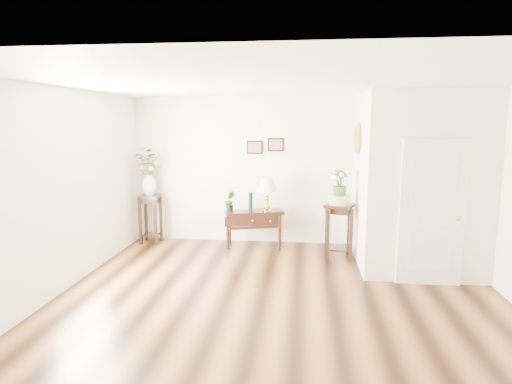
# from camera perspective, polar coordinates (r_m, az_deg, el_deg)

# --- Properties ---
(floor) EXTENTS (6.00, 5.50, 0.02)m
(floor) POSITION_cam_1_polar(r_m,az_deg,el_deg) (5.87, 3.19, -14.05)
(floor) COLOR brown
(floor) RESTS_ON ground
(ceiling) EXTENTS (6.00, 5.50, 0.02)m
(ceiling) POSITION_cam_1_polar(r_m,az_deg,el_deg) (5.41, 3.46, 14.33)
(ceiling) COLOR white
(ceiling) RESTS_ON ground
(wall_back) EXTENTS (6.00, 0.02, 2.80)m
(wall_back) POSITION_cam_1_polar(r_m,az_deg,el_deg) (8.19, 4.38, 2.80)
(wall_back) COLOR #F0E6C9
(wall_back) RESTS_ON ground
(wall_front) EXTENTS (6.00, 0.02, 2.80)m
(wall_front) POSITION_cam_1_polar(r_m,az_deg,el_deg) (2.80, 0.17, -10.01)
(wall_front) COLOR #F0E6C9
(wall_front) RESTS_ON ground
(wall_left) EXTENTS (0.02, 5.50, 2.80)m
(wall_left) POSITION_cam_1_polar(r_m,az_deg,el_deg) (6.37, -24.73, 0.10)
(wall_left) COLOR #F0E6C9
(wall_left) RESTS_ON ground
(partition) EXTENTS (1.80, 1.95, 2.80)m
(partition) POSITION_cam_1_polar(r_m,az_deg,el_deg) (7.44, 20.49, 1.58)
(partition) COLOR #F0E6C9
(partition) RESTS_ON floor
(door) EXTENTS (0.90, 0.05, 2.10)m
(door) POSITION_cam_1_polar(r_m,az_deg,el_deg) (6.54, 22.40, -2.64)
(door) COLOR silver
(door) RESTS_ON floor
(art_print_left) EXTENTS (0.30, 0.02, 0.25)m
(art_print_left) POSITION_cam_1_polar(r_m,az_deg,el_deg) (8.18, -0.17, 5.99)
(art_print_left) COLOR black
(art_print_left) RESTS_ON wall_back
(art_print_right) EXTENTS (0.30, 0.02, 0.25)m
(art_print_right) POSITION_cam_1_polar(r_m,az_deg,el_deg) (8.14, 2.65, 6.32)
(art_print_right) COLOR black
(art_print_right) RESTS_ON wall_back
(wall_ornament) EXTENTS (0.07, 0.51, 0.51)m
(wall_ornament) POSITION_cam_1_polar(r_m,az_deg,el_deg) (7.34, 13.35, 6.92)
(wall_ornament) COLOR #AC8D4A
(wall_ornament) RESTS_ON partition
(console_table) EXTENTS (1.13, 0.66, 0.71)m
(console_table) POSITION_cam_1_polar(r_m,az_deg,el_deg) (7.94, -0.26, -5.04)
(console_table) COLOR black
(console_table) RESTS_ON floor
(table_lamp) EXTENTS (0.47, 0.47, 0.63)m
(table_lamp) POSITION_cam_1_polar(r_m,az_deg,el_deg) (7.77, 1.49, -0.03)
(table_lamp) COLOR gold
(table_lamp) RESTS_ON console_table
(green_vase) EXTENTS (0.08, 0.08, 0.34)m
(green_vase) POSITION_cam_1_polar(r_m,az_deg,el_deg) (7.83, -0.72, -1.29)
(green_vase) COLOR black
(green_vase) RESTS_ON console_table
(potted_plant) EXTENTS (0.22, 0.20, 0.34)m
(potted_plant) POSITION_cam_1_polar(r_m,az_deg,el_deg) (7.89, -3.51, -1.22)
(potted_plant) COLOR #294D1B
(potted_plant) RESTS_ON console_table
(plant_stand_a) EXTENTS (0.38, 0.38, 0.94)m
(plant_stand_a) POSITION_cam_1_polar(r_m,az_deg,el_deg) (8.55, -13.87, -3.50)
(plant_stand_a) COLOR black
(plant_stand_a) RESTS_ON floor
(porcelain_vase) EXTENTS (0.28, 0.28, 0.45)m
(porcelain_vase) POSITION_cam_1_polar(r_m,az_deg,el_deg) (8.42, -14.05, 1.11)
(porcelain_vase) COLOR silver
(porcelain_vase) RESTS_ON plant_stand_a
(lily_arrangement) EXTENTS (0.55, 0.51, 0.50)m
(lily_arrangement) POSITION_cam_1_polar(r_m,az_deg,el_deg) (8.38, -14.17, 4.00)
(lily_arrangement) COLOR #294D1B
(lily_arrangement) RESTS_ON porcelain_vase
(plant_stand_b) EXTENTS (0.57, 0.57, 0.94)m
(plant_stand_b) POSITION_cam_1_polar(r_m,az_deg,el_deg) (7.52, 10.94, -5.13)
(plant_stand_b) COLOR black
(plant_stand_b) RESTS_ON floor
(ceramic_bowl) EXTENTS (0.47, 0.47, 0.16)m
(ceramic_bowl) POSITION_cam_1_polar(r_m,az_deg,el_deg) (7.40, 11.07, -0.99)
(ceramic_bowl) COLOR beige
(ceramic_bowl) RESTS_ON plant_stand_b
(narcissus) EXTENTS (0.31, 0.31, 0.46)m
(narcissus) POSITION_cam_1_polar(r_m,az_deg,el_deg) (7.36, 11.14, 1.09)
(narcissus) COLOR #294D1B
(narcissus) RESTS_ON ceramic_bowl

